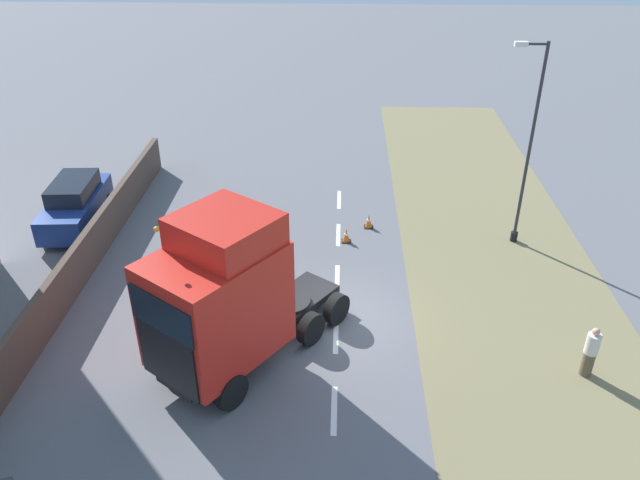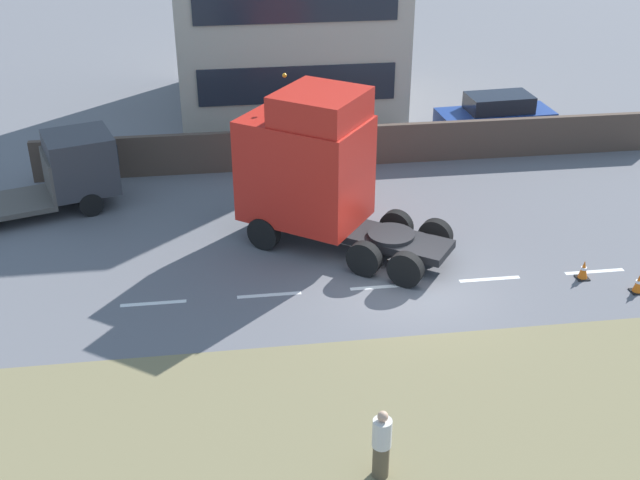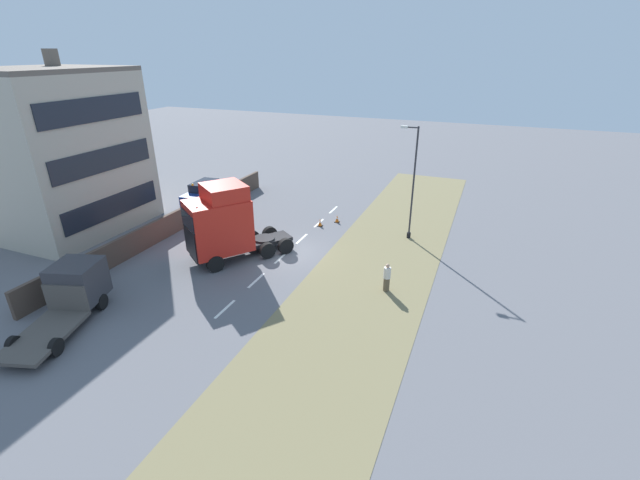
% 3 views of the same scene
% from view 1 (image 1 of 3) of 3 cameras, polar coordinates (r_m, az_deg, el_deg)
% --- Properties ---
extents(ground_plane, '(120.00, 120.00, 0.00)m').
position_cam_1_polar(ground_plane, '(20.48, 1.50, -7.12)').
color(ground_plane, slate).
rests_on(ground_plane, ground).
extents(grass_verge, '(7.00, 44.00, 0.01)m').
position_cam_1_polar(grass_verge, '(21.32, 17.98, -7.12)').
color(grass_verge, olive).
rests_on(grass_verge, ground).
extents(lane_markings, '(0.16, 17.80, 0.00)m').
position_cam_1_polar(lane_markings, '(21.04, 1.53, -5.97)').
color(lane_markings, white).
rests_on(lane_markings, ground).
extents(boundary_wall, '(0.25, 24.00, 1.54)m').
position_cam_1_polar(boundary_wall, '(21.99, -22.71, -4.45)').
color(boundary_wall, '#4C3D33').
rests_on(boundary_wall, ground).
extents(lorry_cab, '(5.76, 6.55, 5.02)m').
position_cam_1_polar(lorry_cab, '(17.33, -8.84, -5.31)').
color(lorry_cab, black).
rests_on(lorry_cab, ground).
extents(parked_car, '(2.08, 4.78, 1.94)m').
position_cam_1_polar(parked_car, '(27.32, -21.46, 3.11)').
color(parked_car, navy).
rests_on(parked_car, ground).
extents(lamp_post, '(1.26, 0.27, 7.72)m').
position_cam_1_polar(lamp_post, '(24.24, 18.33, 7.49)').
color(lamp_post, black).
rests_on(lamp_post, ground).
extents(pedestrian, '(0.39, 0.39, 1.65)m').
position_cam_1_polar(pedestrian, '(19.45, 23.49, -9.41)').
color(pedestrian, brown).
rests_on(pedestrian, ground).
extents(traffic_cone_lead, '(0.36, 0.36, 0.58)m').
position_cam_1_polar(traffic_cone_lead, '(25.58, 4.48, 1.74)').
color(traffic_cone_lead, black).
rests_on(traffic_cone_lead, ground).
extents(traffic_cone_trailing, '(0.36, 0.36, 0.58)m').
position_cam_1_polar(traffic_cone_trailing, '(24.49, 2.41, 0.44)').
color(traffic_cone_trailing, black).
rests_on(traffic_cone_trailing, ground).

